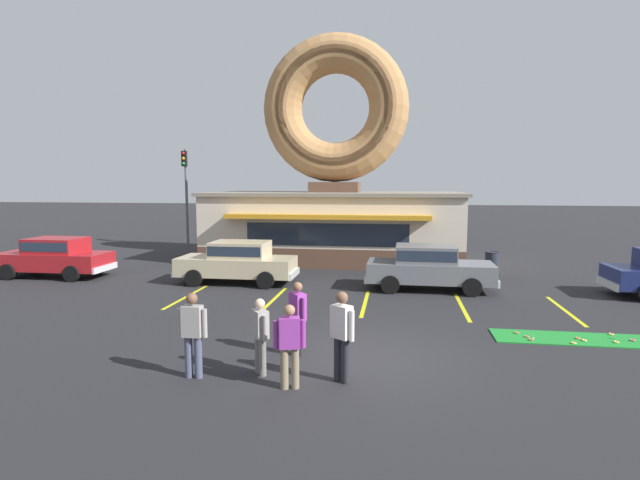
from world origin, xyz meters
TOP-DOWN VIEW (x-y plane):
  - ground_plane at (0.00, 0.00)m, footprint 160.00×160.00m
  - donut_shop_building at (-2.36, 13.94)m, footprint 12.30×6.75m
  - putting_mat at (4.94, 2.05)m, footprint 3.65×1.12m
  - mini_donut_near_left at (3.73, 2.25)m, footprint 0.13×0.13m
  - mini_donut_near_right at (5.10, 2.01)m, footprint 0.13×0.13m
  - mini_donut_mid_left at (5.19, 1.85)m, footprint 0.13×0.13m
  - mini_donut_mid_centre at (3.95, 1.72)m, footprint 0.13×0.13m
  - mini_donut_mid_right at (6.04, 2.48)m, footprint 0.13×0.13m
  - mini_donut_far_left at (5.90, 1.84)m, footprint 0.13×0.13m
  - mini_donut_far_centre at (3.91, 1.96)m, footprint 0.13×0.13m
  - mini_donut_far_right at (6.35, 2.05)m, footprint 0.13×0.13m
  - mini_donut_extra at (4.87, 1.60)m, footprint 0.13×0.13m
  - golf_ball at (4.02, 1.83)m, footprint 0.04×0.04m
  - car_red at (-13.04, 7.57)m, footprint 4.58×2.03m
  - car_grey at (1.83, 7.35)m, footprint 4.59×2.03m
  - car_champagne at (-5.27, 7.47)m, footprint 4.56×1.99m
  - pedestrian_blue_sweater_man at (-1.44, -0.06)m, footprint 0.44×0.46m
  - pedestrian_hooded_kid at (-1.95, -1.28)m, footprint 0.42×0.49m
  - pedestrian_leather_jacket_man at (-0.31, -1.41)m, footprint 0.50×0.42m
  - pedestrian_clipboard_woman at (-3.20, -1.65)m, footprint 0.60×0.24m
  - pedestrian_beanie_man at (-1.22, -1.88)m, footprint 0.58×0.33m
  - trash_bin at (4.62, 10.72)m, footprint 0.57×0.57m
  - traffic_light_pole at (-11.80, 17.75)m, footprint 0.28×0.47m
  - parking_stripe_far_left at (-6.27, 5.00)m, footprint 0.12×3.60m
  - parking_stripe_left at (-3.27, 5.00)m, footprint 0.12×3.60m
  - parking_stripe_mid_left at (-0.27, 5.00)m, footprint 0.12×3.60m
  - parking_stripe_centre at (2.73, 5.00)m, footprint 0.12×3.60m
  - parking_stripe_mid_right at (5.73, 5.00)m, footprint 0.12×3.60m

SIDE VIEW (x-z plane):
  - ground_plane at x=0.00m, z-range 0.00..0.00m
  - parking_stripe_far_left at x=-6.27m, z-range 0.00..0.01m
  - parking_stripe_left at x=-3.27m, z-range 0.00..0.01m
  - parking_stripe_mid_left at x=-0.27m, z-range 0.00..0.01m
  - parking_stripe_centre at x=2.73m, z-range 0.00..0.01m
  - parking_stripe_mid_right at x=5.73m, z-range 0.00..0.01m
  - putting_mat at x=4.94m, z-range 0.00..0.03m
  - mini_donut_near_left at x=3.73m, z-range 0.03..0.07m
  - mini_donut_near_right at x=5.10m, z-range 0.03..0.07m
  - mini_donut_mid_left at x=5.19m, z-range 0.03..0.07m
  - mini_donut_mid_centre at x=3.95m, z-range 0.03..0.07m
  - mini_donut_mid_right at x=6.04m, z-range 0.03..0.07m
  - mini_donut_far_left at x=5.90m, z-range 0.03..0.07m
  - mini_donut_far_centre at x=3.91m, z-range 0.03..0.07m
  - mini_donut_far_right at x=6.35m, z-range 0.03..0.07m
  - mini_donut_extra at x=4.87m, z-range 0.03..0.07m
  - golf_ball at x=4.02m, z-range 0.03..0.07m
  - trash_bin at x=4.62m, z-range 0.01..0.99m
  - pedestrian_hooded_kid at x=-1.95m, z-range 0.07..1.62m
  - car_red at x=-13.04m, z-range 0.07..1.67m
  - car_grey at x=1.83m, z-range 0.07..1.67m
  - car_champagne at x=-5.27m, z-range 0.07..1.67m
  - pedestrian_beanie_man at x=-1.22m, z-range 0.08..1.67m
  - pedestrian_blue_sweater_man at x=-1.44m, z-range 0.09..1.73m
  - pedestrian_clipboard_woman at x=-3.20m, z-range 0.09..1.79m
  - pedestrian_leather_jacket_man at x=-0.31m, z-range 0.10..1.87m
  - traffic_light_pole at x=-11.80m, z-range 0.81..6.61m
  - donut_shop_building at x=-2.36m, z-range -1.74..9.22m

